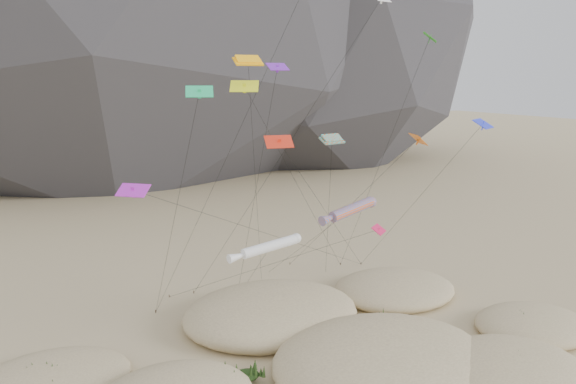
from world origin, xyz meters
The scene contains 8 objects.
dunes centered at (-1.70, 4.16, 0.74)m, with size 49.71×37.80×3.93m.
dune_grass centered at (-0.52, 3.73, 0.87)m, with size 40.62×28.20×1.54m.
kite_stakes centered at (1.93, 23.91, 0.15)m, with size 25.52×7.39×0.30m.
rainbow_tube_kite centered at (5.06, 11.82, 10.38)m, with size 7.15×16.36×11.20m.
white_tube_kite centered at (-3.90, 10.29, 8.63)m, with size 7.02×14.00×9.31m.
orange_parafoil centered at (-2.77, 16.20, 23.12)m, with size 6.42×9.42×23.87m.
multi_parafoil centered at (2.70, 11.35, 16.70)m, with size 8.38×13.04×17.34m.
delta_kites centered at (2.17, 10.81, 18.78)m, with size 30.46×23.86×29.06m.
Camera 1 is at (-22.46, -28.72, 22.07)m, focal length 35.00 mm.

